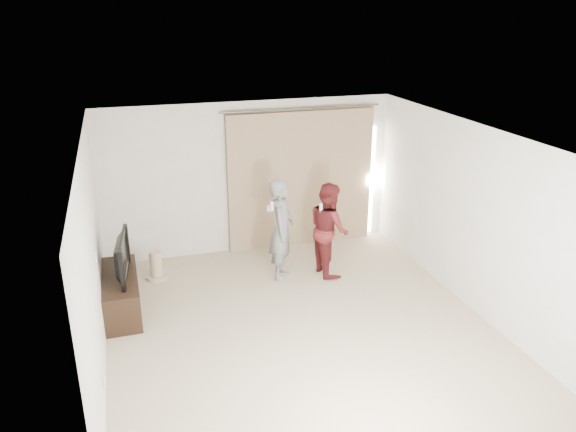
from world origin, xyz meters
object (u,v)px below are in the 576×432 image
at_px(person_woman, 329,229).
at_px(tv_console, 121,293).
at_px(tv, 117,257).
at_px(person_man, 282,229).

bearing_deg(person_woman, tv_console, -174.71).
height_order(tv, person_man, person_man).
bearing_deg(tv, tv_console, 0.00).
xyz_separation_m(person_man, person_woman, (0.76, -0.07, -0.06)).
bearing_deg(person_man, person_woman, -5.12).
bearing_deg(person_man, tv, -171.56).
height_order(person_man, person_woman, person_man).
distance_m(tv, person_man, 2.49).
distance_m(tv_console, tv, 0.56).
height_order(tv_console, person_woman, person_woman).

